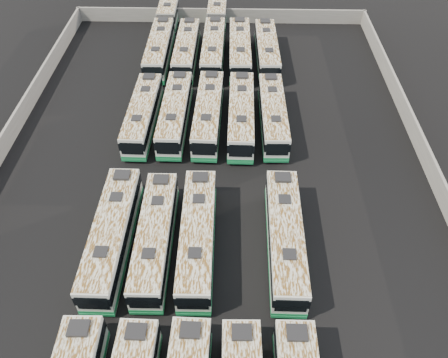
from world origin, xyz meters
The scene contains 16 objects.
ground centered at (0.00, 0.00, 0.00)m, with size 140.00×140.00×0.00m, color black.
perimeter_wall centered at (0.00, 0.00, 1.10)m, with size 45.20×73.20×2.20m.
bus_midfront_far_left centered at (-7.88, -7.80, 1.91)m, with size 2.91×13.30×3.75m.
bus_midfront_left centered at (-4.22, -7.88, 1.83)m, with size 2.75×12.70×3.58m.
bus_midfront_center centered at (-0.63, -7.73, 1.88)m, with size 2.89×13.06×3.68m.
bus_midfront_far_right centered at (6.76, -7.68, 1.90)m, with size 2.90×13.20×3.72m.
bus_midback_far_left centered at (-7.97, 9.34, 1.82)m, with size 2.92×12.69×3.56m.
bus_midback_left centered at (-4.34, 9.58, 1.86)m, with size 2.94×12.95×3.64m.
bus_midback_center centered at (-0.58, 9.59, 1.89)m, with size 3.11×13.17×3.69m.
bus_midback_right centered at (3.12, 9.42, 1.89)m, with size 2.94×13.16×3.70m.
bus_midback_far_right centered at (6.70, 9.58, 1.83)m, with size 2.87×12.73×3.58m.
bus_back_far_left centered at (-8.02, 27.48, 1.87)m, with size 2.83×20.25×3.67m.
bus_back_left centered at (-4.29, 24.03, 1.85)m, with size 2.84×12.88×3.62m.
bus_back_center centered at (-0.58, 27.67, 1.90)m, with size 3.02×20.51×3.72m.
bus_back_right centered at (2.99, 24.06, 1.91)m, with size 2.95×13.27×3.73m.
bus_back_far_right centered at (6.68, 24.11, 1.85)m, with size 2.97×12.87×3.62m.
Camera 1 is at (2.16, -30.36, 31.47)m, focal length 35.00 mm.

